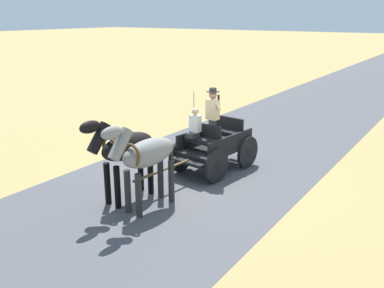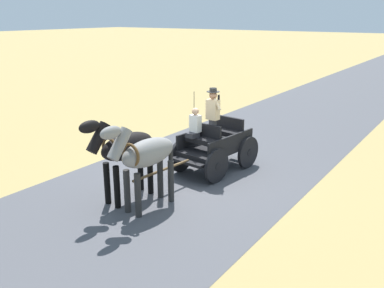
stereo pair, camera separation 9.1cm
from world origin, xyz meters
name	(u,v)px [view 2 (the right image)]	position (x,y,z in m)	size (l,w,h in m)	color
ground_plane	(199,173)	(0.00, 0.00, 0.00)	(200.00, 200.00, 0.00)	tan
road_surface	(199,173)	(0.00, 0.00, 0.00)	(6.25, 160.00, 0.01)	#4C4C51
horse_drawn_carriage	(214,144)	(-0.24, -0.42, 0.82)	(1.67, 4.52, 2.50)	black
horse_near_side	(145,155)	(-0.26, 2.63, 1.32)	(0.71, 2.14, 2.21)	gray
horse_off_side	(124,149)	(0.46, 2.55, 1.32)	(0.72, 2.14, 2.21)	black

